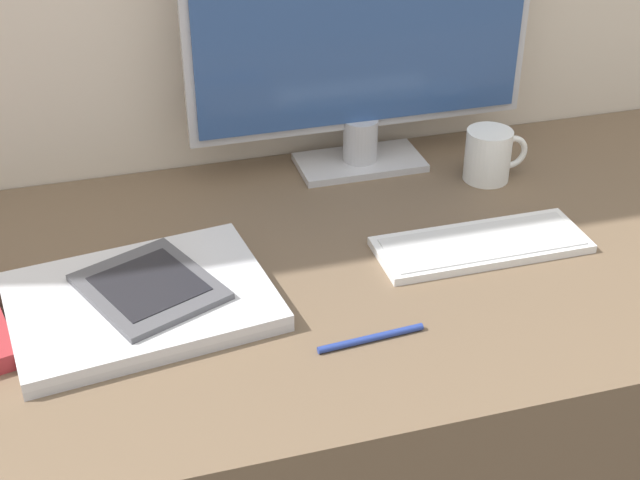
{
  "coord_description": "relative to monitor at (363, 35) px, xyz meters",
  "views": [
    {
      "loc": [
        -0.36,
        -0.8,
        1.4
      ],
      "look_at": [
        -0.08,
        0.17,
        0.77
      ],
      "focal_mm": 50.0,
      "sensor_mm": 36.0,
      "label": 1
    }
  ],
  "objects": [
    {
      "name": "monitor",
      "position": [
        0.0,
        0.0,
        0.0
      ],
      "size": [
        0.56,
        0.11,
        0.43
      ],
      "color": "#B7B7BC",
      "rests_on": "desk"
    },
    {
      "name": "pen",
      "position": [
        -0.14,
        -0.46,
        -0.22
      ],
      "size": [
        0.14,
        0.02,
        0.01
      ],
      "color": "navy",
      "rests_on": "desk"
    },
    {
      "name": "laptop",
      "position": [
        -0.4,
        -0.31,
        -0.21
      ],
      "size": [
        0.36,
        0.28,
        0.02
      ],
      "color": "#BCBCC1",
      "rests_on": "desk"
    },
    {
      "name": "ereader",
      "position": [
        -0.39,
        -0.31,
        -0.2
      ],
      "size": [
        0.2,
        0.22,
        0.01
      ],
      "color": "#4C4C51",
      "rests_on": "laptop"
    },
    {
      "name": "coffee_mug",
      "position": [
        0.19,
        -0.1,
        -0.18
      ],
      "size": [
        0.11,
        0.07,
        0.09
      ],
      "color": "white",
      "rests_on": "desk"
    },
    {
      "name": "keyboard",
      "position": [
        0.09,
        -0.3,
        -0.22
      ],
      "size": [
        0.31,
        0.11,
        0.01
      ],
      "color": "silver",
      "rests_on": "desk"
    },
    {
      "name": "desk",
      "position": [
        -0.08,
        -0.27,
        -0.58
      ],
      "size": [
        1.52,
        0.69,
        0.71
      ],
      "color": "brown",
      "rests_on": "ground_plane"
    }
  ]
}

